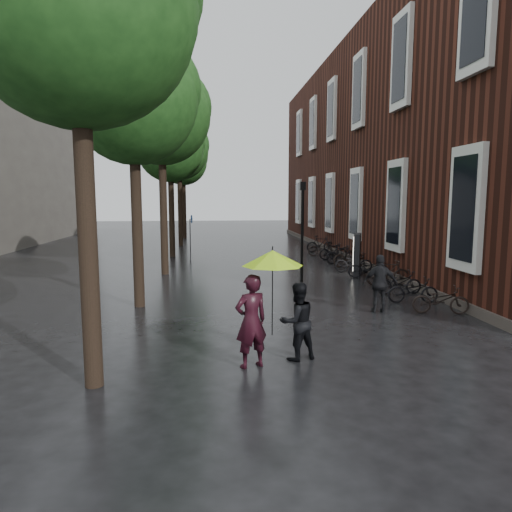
{
  "coord_description": "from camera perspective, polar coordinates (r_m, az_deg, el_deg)",
  "views": [
    {
      "loc": [
        -1.92,
        -6.98,
        3.31
      ],
      "look_at": [
        -0.64,
        5.7,
        1.68
      ],
      "focal_mm": 32.0,
      "sensor_mm": 36.0,
      "label": 1
    }
  ],
  "objects": [
    {
      "name": "person_black",
      "position": [
        9.45,
        5.18,
        -8.13
      ],
      "size": [
        0.94,
        0.83,
        1.61
      ],
      "primitive_type": "imported",
      "rotation": [
        0.0,
        0.0,
        3.48
      ],
      "color": "black",
      "rests_on": "ground"
    },
    {
      "name": "ad_lightbox",
      "position": [
        20.2,
        12.5,
        0.25
      ],
      "size": [
        0.27,
        1.18,
        1.78
      ],
      "rotation": [
        0.0,
        0.0,
        -0.37
      ],
      "color": "black",
      "rests_on": "ground"
    },
    {
      "name": "cycle_sign",
      "position": [
        24.32,
        -8.15,
        3.19
      ],
      "size": [
        0.13,
        0.44,
        2.42
      ],
      "rotation": [
        0.0,
        0.0,
        0.21
      ],
      "color": "#262628",
      "rests_on": "ground"
    },
    {
      "name": "person_burgundy",
      "position": [
        8.96,
        -0.62,
        -8.14
      ],
      "size": [
        0.79,
        0.66,
        1.85
      ],
      "primitive_type": "imported",
      "rotation": [
        0.0,
        0.0,
        3.52
      ],
      "color": "black",
      "rests_on": "ground"
    },
    {
      "name": "parked_bicycles",
      "position": [
        20.93,
        12.46,
        -0.72
      ],
      "size": [
        2.03,
        15.62,
        1.02
      ],
      "color": "black",
      "rests_on": "ground"
    },
    {
      "name": "ground",
      "position": [
        7.97,
        9.15,
        -17.37
      ],
      "size": [
        120.0,
        120.0,
        0.0
      ],
      "primitive_type": "plane",
      "color": "black"
    },
    {
      "name": "lime_umbrella",
      "position": [
        8.86,
        2.08,
        -0.27
      ],
      "size": [
        1.21,
        1.21,
        1.78
      ],
      "rotation": [
        0.0,
        0.0,
        -0.14
      ],
      "color": "black",
      "rests_on": "ground"
    },
    {
      "name": "pedestrian_walking",
      "position": [
        13.65,
        15.26,
        -3.37
      ],
      "size": [
        1.05,
        0.58,
        1.69
      ],
      "primitive_type": "imported",
      "rotation": [
        0.0,
        0.0,
        2.97
      ],
      "color": "black",
      "rests_on": "ground"
    },
    {
      "name": "brick_building",
      "position": [
        29.33,
        19.69,
        12.12
      ],
      "size": [
        10.2,
        33.2,
        12.0
      ],
      "color": "#38160F",
      "rests_on": "ground"
    },
    {
      "name": "lamp_post",
      "position": [
        17.95,
        5.81,
        4.29
      ],
      "size": [
        0.2,
        0.2,
        3.93
      ],
      "rotation": [
        0.0,
        0.0,
        -0.25
      ],
      "color": "black",
      "rests_on": "ground"
    },
    {
      "name": "street_trees",
      "position": [
        23.19,
        -11.22,
        14.66
      ],
      "size": [
        4.33,
        34.03,
        8.91
      ],
      "color": "black",
      "rests_on": "ground"
    }
  ]
}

